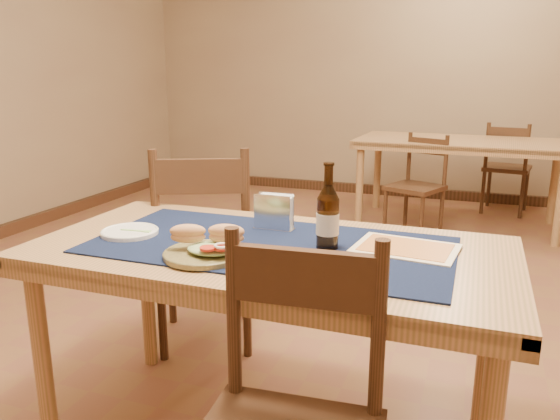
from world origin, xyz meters
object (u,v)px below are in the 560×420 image
(beer_bottle, at_px, (328,217))
(chair_main_far, at_px, (204,244))
(back_table, at_px, (460,149))
(sandwich_plate, at_px, (207,248))
(napkin_holder, at_px, (274,213))
(main_table, at_px, (270,269))

(beer_bottle, bearing_deg, chair_main_far, 143.52)
(back_table, distance_m, chair_main_far, 2.90)
(sandwich_plate, bearing_deg, napkin_holder, 75.74)
(main_table, bearing_deg, beer_bottle, 8.82)
(beer_bottle, xyz_separation_m, napkin_holder, (-0.24, 0.14, -0.04))
(back_table, distance_m, beer_bottle, 3.27)
(main_table, xyz_separation_m, chair_main_far, (-0.56, 0.59, -0.15))
(sandwich_plate, relative_size, napkin_holder, 1.73)
(main_table, xyz_separation_m, napkin_holder, (-0.05, 0.17, 0.15))
(back_table, xyz_separation_m, chair_main_far, (-1.05, -2.69, -0.15))
(back_table, xyz_separation_m, beer_bottle, (-0.30, -3.25, 0.19))
(main_table, relative_size, sandwich_plate, 6.18)
(main_table, height_order, back_table, same)
(main_table, height_order, napkin_holder, napkin_holder)
(sandwich_plate, xyz_separation_m, napkin_holder, (0.09, 0.36, 0.03))
(chair_main_far, xyz_separation_m, sandwich_plate, (0.42, -0.77, 0.26))
(beer_bottle, bearing_deg, napkin_holder, 149.28)
(chair_main_far, bearing_deg, back_table, 68.67)
(napkin_holder, bearing_deg, back_table, 80.18)
(main_table, height_order, sandwich_plate, sandwich_plate)
(back_table, relative_size, beer_bottle, 6.22)
(main_table, distance_m, chair_main_far, 0.83)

